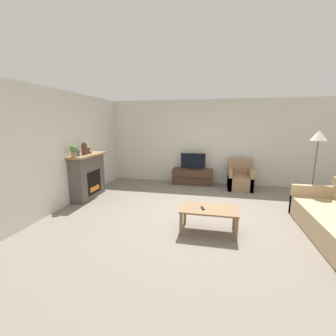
# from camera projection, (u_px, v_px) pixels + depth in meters

# --- Properties ---
(ground_plane) EXTENTS (24.00, 24.00, 0.00)m
(ground_plane) POSITION_uv_depth(u_px,v_px,m) (199.00, 214.00, 4.92)
(ground_plane) COLOR slate
(wall_back) EXTENTS (12.00, 0.06, 2.70)m
(wall_back) POSITION_uv_depth(u_px,v_px,m) (206.00, 142.00, 7.31)
(wall_back) COLOR beige
(wall_back) RESTS_ON ground
(wall_left) EXTENTS (0.06, 12.00, 2.70)m
(wall_left) POSITION_uv_depth(u_px,v_px,m) (65.00, 149.00, 5.31)
(wall_left) COLOR beige
(wall_left) RESTS_ON ground
(fireplace) EXTENTS (0.48, 1.26, 1.17)m
(fireplace) POSITION_uv_depth(u_px,v_px,m) (88.00, 176.00, 5.94)
(fireplace) COLOR #564C47
(fireplace) RESTS_ON ground
(mantel_vase_left) EXTENTS (0.08, 0.08, 0.17)m
(mantel_vase_left) POSITION_uv_depth(u_px,v_px,m) (78.00, 153.00, 5.45)
(mantel_vase_left) COLOR #385670
(mantel_vase_left) RESTS_ON fireplace
(mantel_vase_centre_left) EXTENTS (0.14, 0.14, 0.32)m
(mantel_vase_centre_left) POSITION_uv_depth(u_px,v_px,m) (84.00, 149.00, 5.71)
(mantel_vase_centre_left) COLOR #512D23
(mantel_vase_centre_left) RESTS_ON fireplace
(mantel_clock) EXTENTS (0.08, 0.11, 0.15)m
(mantel_clock) POSITION_uv_depth(u_px,v_px,m) (89.00, 151.00, 5.93)
(mantel_clock) COLOR brown
(mantel_clock) RESTS_ON fireplace
(potted_plant) EXTENTS (0.18, 0.18, 0.28)m
(potted_plant) POSITION_uv_depth(u_px,v_px,m) (74.00, 150.00, 5.28)
(potted_plant) COLOR #936B4C
(potted_plant) RESTS_ON fireplace
(tv_stand) EXTENTS (1.29, 0.46, 0.50)m
(tv_stand) POSITION_uv_depth(u_px,v_px,m) (193.00, 177.00, 7.32)
(tv_stand) COLOR #422D1E
(tv_stand) RESTS_ON ground
(tv) EXTENTS (0.79, 0.18, 0.52)m
(tv) POSITION_uv_depth(u_px,v_px,m) (193.00, 162.00, 7.22)
(tv) COLOR black
(tv) RESTS_ON tv_stand
(armchair) EXTENTS (0.70, 0.76, 0.89)m
(armchair) POSITION_uv_depth(u_px,v_px,m) (240.00, 179.00, 6.80)
(armchair) COLOR #937051
(armchair) RESTS_ON ground
(coffee_table) EXTENTS (1.01, 0.58, 0.45)m
(coffee_table) POSITION_uv_depth(u_px,v_px,m) (209.00, 211.00, 4.05)
(coffee_table) COLOR brown
(coffee_table) RESTS_ON ground
(remote) EXTENTS (0.08, 0.16, 0.02)m
(remote) POSITION_uv_depth(u_px,v_px,m) (203.00, 208.00, 4.02)
(remote) COLOR black
(remote) RESTS_ON coffee_table
(floor_lamp) EXTENTS (0.34, 0.34, 1.80)m
(floor_lamp) POSITION_uv_depth(u_px,v_px,m) (318.00, 141.00, 4.93)
(floor_lamp) COLOR black
(floor_lamp) RESTS_ON ground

